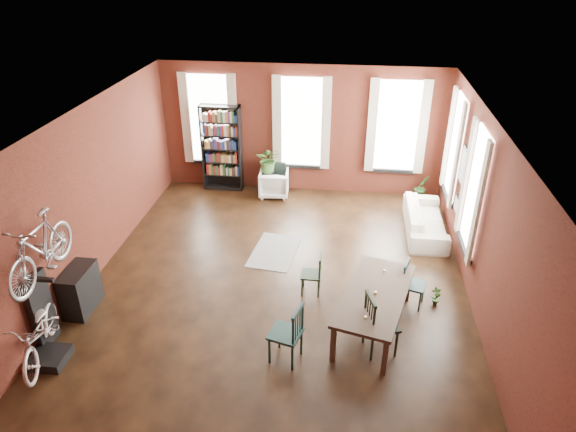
% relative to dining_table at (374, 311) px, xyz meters
% --- Properties ---
extents(room, '(9.00, 9.04, 3.22)m').
position_rel_dining_table_xyz_m(room, '(-1.51, 1.40, 1.78)').
color(room, black).
rests_on(room, ground).
extents(dining_table, '(1.43, 2.25, 0.71)m').
position_rel_dining_table_xyz_m(dining_table, '(0.00, 0.00, 0.00)').
color(dining_table, '#433328').
rests_on(dining_table, ground).
extents(dining_chair_a, '(0.57, 0.57, 1.00)m').
position_rel_dining_table_xyz_m(dining_chair_a, '(-1.35, -0.89, 0.14)').
color(dining_chair_a, '#193734').
rests_on(dining_chair_a, ground).
extents(dining_chair_b, '(0.37, 0.37, 0.79)m').
position_rel_dining_table_xyz_m(dining_chair_b, '(-1.11, 0.86, 0.04)').
color(dining_chair_b, black).
rests_on(dining_chair_b, ground).
extents(dining_chair_c, '(0.61, 0.61, 1.05)m').
position_rel_dining_table_xyz_m(dining_chair_c, '(0.09, -0.51, 0.17)').
color(dining_chair_c, black).
rests_on(dining_chair_c, ground).
extents(dining_chair_d, '(0.48, 0.48, 0.84)m').
position_rel_dining_table_xyz_m(dining_chair_d, '(0.70, 0.73, 0.07)').
color(dining_chair_d, '#1A3839').
rests_on(dining_chair_d, ground).
extents(bookshelf, '(1.00, 0.32, 2.20)m').
position_rel_dining_table_xyz_m(bookshelf, '(-3.76, 5.08, 0.75)').
color(bookshelf, black).
rests_on(bookshelf, ground).
extents(white_armchair, '(0.76, 0.72, 0.74)m').
position_rel_dining_table_xyz_m(white_armchair, '(-2.39, 4.80, 0.01)').
color(white_armchair, white).
rests_on(white_armchair, ground).
extents(cream_sofa, '(0.61, 2.08, 0.81)m').
position_rel_dining_table_xyz_m(cream_sofa, '(1.19, 3.38, 0.05)').
color(cream_sofa, beige).
rests_on(cream_sofa, ground).
extents(striped_rug, '(1.04, 1.50, 0.01)m').
position_rel_dining_table_xyz_m(striped_rug, '(-1.98, 2.14, -0.35)').
color(striped_rug, black).
rests_on(striped_rug, ground).
extents(bike_trainer, '(0.53, 0.53, 0.15)m').
position_rel_dining_table_xyz_m(bike_trainer, '(-4.93, -1.42, -0.28)').
color(bike_trainer, black).
rests_on(bike_trainer, ground).
extents(bike_wall_rack, '(0.16, 0.60, 1.30)m').
position_rel_dining_table_xyz_m(bike_wall_rack, '(-5.16, -1.02, 0.30)').
color(bike_wall_rack, black).
rests_on(bike_wall_rack, ground).
extents(console_table, '(0.40, 0.80, 0.80)m').
position_rel_dining_table_xyz_m(console_table, '(-5.04, -0.12, 0.05)').
color(console_table, black).
rests_on(console_table, ground).
extents(plant_stand, '(0.34, 0.34, 0.58)m').
position_rel_dining_table_xyz_m(plant_stand, '(-2.57, 4.94, -0.06)').
color(plant_stand, black).
rests_on(plant_stand, ground).
extents(plant_by_sofa, '(0.60, 0.75, 0.30)m').
position_rel_dining_table_xyz_m(plant_by_sofa, '(1.27, 5.02, -0.21)').
color(plant_by_sofa, '#2B5321').
rests_on(plant_by_sofa, ground).
extents(plant_small, '(0.35, 0.42, 0.13)m').
position_rel_dining_table_xyz_m(plant_small, '(1.11, 0.76, -0.29)').
color(plant_small, '#345B24').
rests_on(plant_small, ground).
extents(bicycle_floor, '(0.77, 0.97, 1.61)m').
position_rel_dining_table_xyz_m(bicycle_floor, '(-4.96, -1.44, 0.60)').
color(bicycle_floor, beige).
rests_on(bicycle_floor, bike_trainer).
extents(bicycle_hung, '(0.47, 1.00, 1.66)m').
position_rel_dining_table_xyz_m(bicycle_hung, '(-4.91, -1.02, 1.78)').
color(bicycle_hung, '#A5A8AD').
rests_on(bicycle_hung, bike_wall_rack).
extents(plant_on_stand, '(0.67, 0.73, 0.52)m').
position_rel_dining_table_xyz_m(plant_on_stand, '(-2.54, 4.93, 0.49)').
color(plant_on_stand, '#386227').
rests_on(plant_on_stand, plant_stand).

